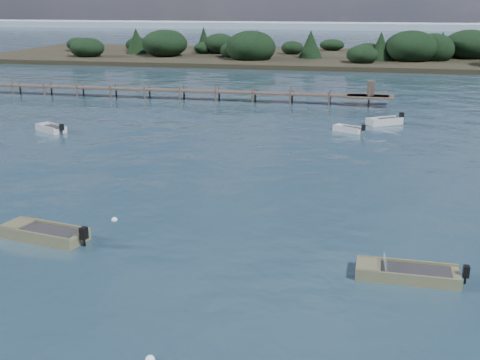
% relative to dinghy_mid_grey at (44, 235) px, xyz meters
% --- Properties ---
extents(ground, '(400.00, 400.00, 0.00)m').
position_rel_dinghy_mid_grey_xyz_m(ground, '(11.27, 54.37, -0.16)').
color(ground, '#182B38').
rests_on(ground, ground).
extents(dinghy_mid_grey, '(4.76, 2.42, 1.18)m').
position_rel_dinghy_mid_grey_xyz_m(dinghy_mid_grey, '(0.00, 0.00, 0.00)').
color(dinghy_mid_grey, '#74714D').
rests_on(dinghy_mid_grey, ground).
extents(dinghy_mid_white_a, '(4.52, 1.67, 1.06)m').
position_rel_dinghy_mid_grey_xyz_m(dinghy_mid_white_a, '(16.96, -0.82, -0.02)').
color(dinghy_mid_white_a, '#74714D').
rests_on(dinghy_mid_white_a, ground).
extents(tender_far_white, '(2.86, 2.16, 1.00)m').
position_rel_dinghy_mid_grey_xyz_m(tender_far_white, '(13.48, 28.09, -0.02)').
color(tender_far_white, silver).
rests_on(tender_far_white, ground).
extents(tender_far_grey_b, '(3.54, 2.93, 1.27)m').
position_rel_dinghy_mid_grey_xyz_m(tender_far_grey_b, '(16.64, 32.04, 0.02)').
color(tender_far_grey_b, '#A4A8AB').
rests_on(tender_far_grey_b, ground).
extents(tender_far_grey, '(3.42, 2.70, 1.13)m').
position_rel_dinghy_mid_grey_xyz_m(tender_far_grey, '(-12.13, 22.77, -0.00)').
color(tender_far_grey, '#A4A8AB').
rests_on(tender_far_grey, ground).
extents(buoy_a, '(0.32, 0.32, 0.32)m').
position_rel_dinghy_mid_grey_xyz_m(buoy_a, '(8.59, -8.67, -0.16)').
color(buoy_a, white).
rests_on(buoy_a, ground).
extents(buoy_c, '(0.32, 0.32, 0.32)m').
position_rel_dinghy_mid_grey_xyz_m(buoy_c, '(2.30, 3.09, -0.16)').
color(buoy_c, white).
rests_on(buoy_c, ground).
extents(jetty, '(64.50, 3.20, 3.40)m').
position_rel_dinghy_mid_grey_xyz_m(jetty, '(-10.48, 42.36, 0.82)').
color(jetty, '#4C4038').
rests_on(jetty, ground).
extents(distant_haze, '(280.00, 20.00, 2.40)m').
position_rel_dinghy_mid_grey_xyz_m(distant_haze, '(-78.73, 224.37, -0.16)').
color(distant_haze, '#93A3B5').
rests_on(distant_haze, ground).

